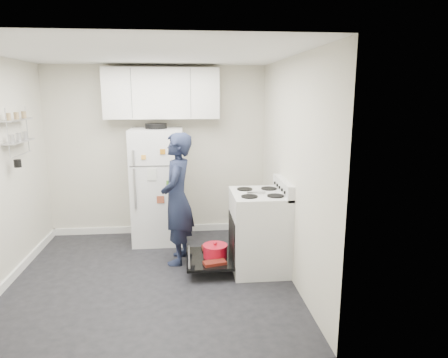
{
  "coord_description": "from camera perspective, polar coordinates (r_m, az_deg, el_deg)",
  "views": [
    {
      "loc": [
        0.41,
        -4.36,
        2.1
      ],
      "look_at": [
        0.89,
        0.5,
        1.05
      ],
      "focal_mm": 32.0,
      "sensor_mm": 36.0,
      "label": 1
    }
  ],
  "objects": [
    {
      "name": "room",
      "position": [
        4.49,
        -11.1,
        0.47
      ],
      "size": [
        3.21,
        3.21,
        2.51
      ],
      "color": "black",
      "rests_on": "ground"
    },
    {
      "name": "open_oven_door",
      "position": [
        4.91,
        -1.73,
        -10.77
      ],
      "size": [
        0.55,
        0.7,
        0.23
      ],
      "color": "black",
      "rests_on": "ground"
    },
    {
      "name": "upper_cabinets",
      "position": [
        5.79,
        -8.87,
        11.99
      ],
      "size": [
        1.6,
        0.33,
        0.7
      ],
      "primitive_type": "cube",
      "color": "silver",
      "rests_on": "room"
    },
    {
      "name": "person",
      "position": [
        4.98,
        -6.7,
        -2.84
      ],
      "size": [
        0.48,
        0.65,
        1.64
      ],
      "primitive_type": "imported",
      "rotation": [
        0.0,
        0.0,
        -1.73
      ],
      "color": "#191F38",
      "rests_on": "ground"
    },
    {
      "name": "wall_shelf_rack",
      "position": [
        5.23,
        -27.39,
        6.14
      ],
      "size": [
        0.14,
        0.6,
        0.61
      ],
      "color": "#B2B2B7",
      "rests_on": "room"
    },
    {
      "name": "electric_range",
      "position": [
        4.87,
        4.86,
        -7.5
      ],
      "size": [
        0.66,
        0.76,
        1.1
      ],
      "color": "silver",
      "rests_on": "ground"
    },
    {
      "name": "refrigerator",
      "position": [
        5.76,
        -9.4,
        -0.88
      ],
      "size": [
        0.72,
        0.74,
        1.69
      ],
      "color": "white",
      "rests_on": "ground"
    }
  ]
}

